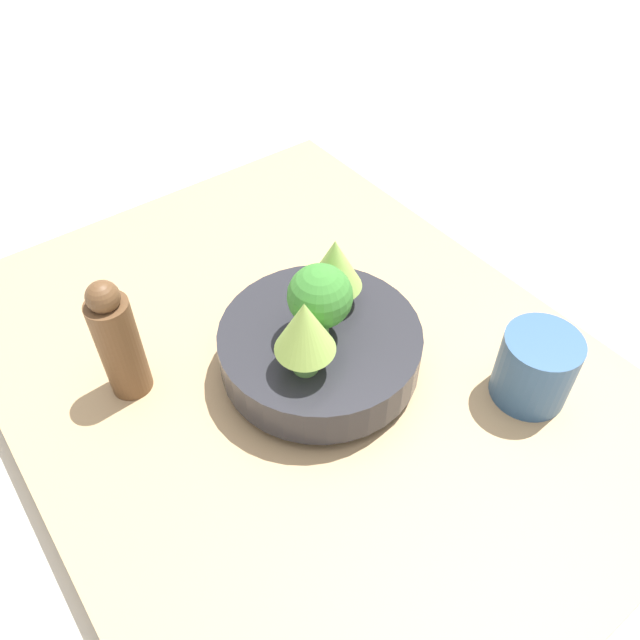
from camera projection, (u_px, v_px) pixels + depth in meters
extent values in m
plane|color=beige|center=(300.00, 382.00, 0.79)|extent=(6.00, 6.00, 0.00)
cube|color=tan|center=(300.00, 372.00, 0.78)|extent=(0.84, 0.65, 0.04)
cylinder|color=#28282D|center=(320.00, 365.00, 0.75)|extent=(0.11, 0.11, 0.01)
cylinder|color=#28282D|center=(320.00, 347.00, 0.73)|extent=(0.24, 0.24, 0.05)
cylinder|color=#7AB256|center=(334.00, 293.00, 0.74)|extent=(0.03, 0.03, 0.03)
cone|color=#93B751|center=(335.00, 264.00, 0.70)|extent=(0.07, 0.07, 0.07)
cylinder|color=#6BA34C|center=(320.00, 323.00, 0.70)|extent=(0.02, 0.02, 0.03)
sphere|color=#387A2D|center=(320.00, 296.00, 0.67)|extent=(0.07, 0.07, 0.07)
cylinder|color=#609347|center=(305.00, 358.00, 0.66)|extent=(0.03, 0.03, 0.03)
cone|color=#93B751|center=(305.00, 327.00, 0.63)|extent=(0.07, 0.07, 0.07)
cylinder|color=#33567F|center=(535.00, 368.00, 0.70)|extent=(0.09, 0.09, 0.09)
cylinder|color=brown|center=(120.00, 348.00, 0.69)|extent=(0.05, 0.05, 0.13)
sphere|color=brown|center=(103.00, 297.00, 0.63)|extent=(0.04, 0.04, 0.04)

